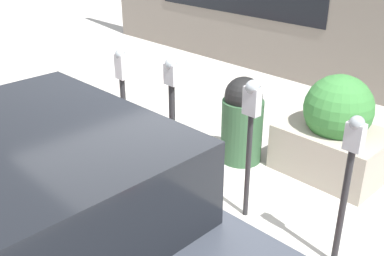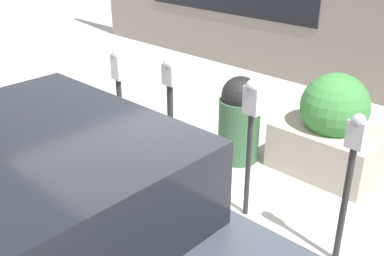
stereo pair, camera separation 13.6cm
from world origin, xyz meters
name	(u,v)px [view 2 (the right image)]	position (x,y,z in m)	size (l,w,h in m)	color
ground_plane	(184,212)	(0.00, 0.00, 0.00)	(40.00, 40.00, 0.00)	beige
curb_strip	(178,214)	(0.00, 0.08, 0.02)	(14.07, 0.16, 0.04)	red
parking_meter_nearest	(351,165)	(-1.51, -0.45, 0.99)	(0.14, 0.12, 1.45)	#232326
parking_meter_second	(251,119)	(-0.48, -0.44, 1.09)	(0.16, 0.14, 1.49)	#232326
parking_meter_middle	(170,103)	(0.57, -0.37, 0.98)	(0.16, 0.13, 1.49)	#232326
parking_meter_fourth	(119,88)	(1.50, -0.37, 0.92)	(0.15, 0.12, 1.40)	#232326
planter_box	(331,131)	(-0.64, -1.86, 0.53)	(1.23, 0.92, 1.23)	#A39989
parked_car_front	(34,226)	(-0.16, 1.67, 0.82)	(3.87, 2.01, 1.57)	#383D47
trash_bin	(239,119)	(0.33, -1.32, 0.55)	(0.52, 0.52, 1.11)	#2D5133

